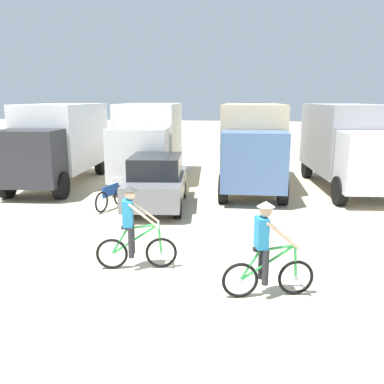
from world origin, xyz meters
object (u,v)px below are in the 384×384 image
(box_truck_tan_camper, at_px, (252,142))
(cyclist_cowboy_hat, at_px, (266,253))
(box_truck_grey_hauler, at_px, (348,142))
(box_truck_avon_van, at_px, (60,140))
(bicycle_spare, at_px, (111,197))
(box_truck_white_box, at_px, (149,138))
(cyclist_orange_shirt, at_px, (133,231))
(sedan_parked, at_px, (157,181))

(box_truck_tan_camper, height_order, cyclist_cowboy_hat, box_truck_tan_camper)
(box_truck_tan_camper, distance_m, box_truck_grey_hauler, 3.78)
(box_truck_avon_van, xyz_separation_m, box_truck_grey_hauler, (11.79, 1.00, 0.00))
(bicycle_spare, bearing_deg, box_truck_grey_hauler, 28.97)
(box_truck_avon_van, bearing_deg, box_truck_tan_camper, 4.10)
(box_truck_white_box, xyz_separation_m, cyclist_orange_shirt, (2.26, -9.55, -1.03))
(box_truck_white_box, distance_m, cyclist_cowboy_hat, 11.57)
(cyclist_cowboy_hat, bearing_deg, bicycle_spare, 132.78)
(sedan_parked, relative_size, cyclist_cowboy_hat, 2.42)
(cyclist_cowboy_hat, bearing_deg, sedan_parked, 121.23)
(box_truck_grey_hauler, bearing_deg, box_truck_white_box, 177.24)
(box_truck_white_box, relative_size, box_truck_grey_hauler, 1.00)
(box_truck_white_box, relative_size, sedan_parked, 1.59)
(box_truck_grey_hauler, distance_m, cyclist_cowboy_hat, 10.54)
(box_truck_tan_camper, bearing_deg, cyclist_orange_shirt, -104.47)
(box_truck_white_box, bearing_deg, box_truck_tan_camper, -10.30)
(sedan_parked, bearing_deg, box_truck_grey_hauler, 31.35)
(box_truck_tan_camper, distance_m, cyclist_cowboy_hat, 9.62)
(box_truck_grey_hauler, distance_m, sedan_parked, 8.01)
(sedan_parked, bearing_deg, cyclist_cowboy_hat, -58.77)
(box_truck_grey_hauler, xyz_separation_m, cyclist_cowboy_hat, (-3.25, -9.97, -1.03))
(box_truck_avon_van, height_order, box_truck_white_box, same)
(cyclist_cowboy_hat, xyz_separation_m, bicycle_spare, (-5.00, 5.40, -0.45))
(sedan_parked, height_order, cyclist_orange_shirt, cyclist_orange_shirt)
(box_truck_grey_hauler, height_order, bicycle_spare, box_truck_grey_hauler)
(box_truck_tan_camper, xyz_separation_m, sedan_parked, (-3.03, -3.71, -0.99))
(sedan_parked, xyz_separation_m, bicycle_spare, (-1.46, -0.43, -0.48))
(box_truck_white_box, bearing_deg, cyclist_orange_shirt, -76.68)
(box_truck_white_box, height_order, cyclist_cowboy_hat, box_truck_white_box)
(box_truck_tan_camper, height_order, bicycle_spare, box_truck_tan_camper)
(box_truck_avon_van, relative_size, bicycle_spare, 4.09)
(cyclist_cowboy_hat, relative_size, bicycle_spare, 1.07)
(box_truck_grey_hauler, height_order, sedan_parked, box_truck_grey_hauler)
(sedan_parked, bearing_deg, bicycle_spare, -163.54)
(box_truck_avon_van, height_order, bicycle_spare, box_truck_avon_van)
(cyclist_orange_shirt, relative_size, bicycle_spare, 1.07)
(box_truck_white_box, bearing_deg, bicycle_spare, -89.74)
(cyclist_cowboy_hat, bearing_deg, box_truck_white_box, 115.85)
(box_truck_avon_van, distance_m, box_truck_white_box, 3.78)
(cyclist_orange_shirt, distance_m, bicycle_spare, 5.12)
(box_truck_avon_van, xyz_separation_m, bicycle_spare, (3.54, -3.57, -1.48))
(bicycle_spare, bearing_deg, box_truck_avon_van, 134.76)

